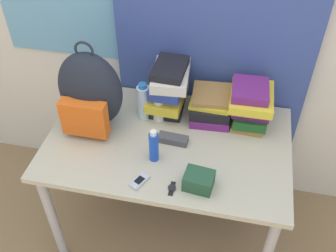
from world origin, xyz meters
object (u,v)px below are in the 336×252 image
at_px(water_bottle, 143,102).
at_px(camera_pouch, 199,180).
at_px(wristwatch, 172,188).
at_px(book_stack_left, 168,88).
at_px(sunscreen_bottle, 154,146).
at_px(sports_bottle, 159,102).
at_px(book_stack_right, 251,104).
at_px(book_stack_center, 211,106).
at_px(cell_phone, 139,181).
at_px(backpack, 90,93).
at_px(sunglasses_case, 173,139).

distance_m(water_bottle, camera_pouch, 0.55).
bearing_deg(camera_pouch, wristwatch, -160.33).
bearing_deg(book_stack_left, sunscreen_bottle, -88.64).
distance_m(sports_bottle, sunscreen_bottle, 0.30).
xyz_separation_m(book_stack_right, camera_pouch, (-0.19, -0.49, -0.08)).
bearing_deg(book_stack_center, camera_pouch, -88.55).
height_order(book_stack_right, cell_phone, book_stack_right).
bearing_deg(book_stack_right, book_stack_center, -179.31).
bearing_deg(camera_pouch, book_stack_right, 68.81).
xyz_separation_m(book_stack_left, camera_pouch, (0.24, -0.50, -0.11)).
distance_m(backpack, sunscreen_bottle, 0.43).
bearing_deg(sports_bottle, camera_pouch, -56.41).
relative_size(water_bottle, cell_phone, 2.00).
relative_size(cell_phone, camera_pouch, 0.77).
bearing_deg(cell_phone, water_bottle, 101.92).
bearing_deg(cell_phone, book_stack_center, 64.30).
bearing_deg(wristwatch, book_stack_left, 103.56).
xyz_separation_m(sports_bottle, sunscreen_bottle, (0.04, -0.29, -0.03)).
xyz_separation_m(book_stack_left, sunscreen_bottle, (0.01, -0.37, -0.06)).
bearing_deg(backpack, camera_pouch, -26.82).
height_order(book_stack_left, wristwatch, book_stack_left).
xyz_separation_m(book_stack_center, camera_pouch, (0.01, -0.49, -0.03)).
bearing_deg(camera_pouch, book_stack_left, 116.05).
distance_m(book_stack_center, sunscreen_bottle, 0.43).
distance_m(book_stack_right, sunscreen_bottle, 0.57).
distance_m(backpack, wristwatch, 0.63).
bearing_deg(water_bottle, sports_bottle, 1.57).
height_order(water_bottle, sunscreen_bottle, water_bottle).
xyz_separation_m(book_stack_left, sports_bottle, (-0.03, -0.08, -0.04)).
bearing_deg(water_bottle, book_stack_right, 8.15).
bearing_deg(backpack, book_stack_center, 17.68).
height_order(book_stack_center, sports_bottle, sports_bottle).
height_order(backpack, book_stack_center, backpack).
bearing_deg(book_stack_left, backpack, -151.50).
bearing_deg(sports_bottle, book_stack_right, 9.30).
height_order(sunscreen_bottle, sunglasses_case, sunscreen_bottle).
distance_m(sunscreen_bottle, wristwatch, 0.22).
height_order(book_stack_center, cell_phone, book_stack_center).
xyz_separation_m(cell_phone, wristwatch, (0.15, -0.01, -0.00)).
distance_m(cell_phone, wristwatch, 0.15).
relative_size(book_stack_left, cell_phone, 2.72).
bearing_deg(camera_pouch, cell_phone, -172.60).
bearing_deg(sports_bottle, cell_phone, -88.55).
bearing_deg(water_bottle, sunglasses_case, -39.69).
relative_size(backpack, wristwatch, 6.16).
relative_size(backpack, book_stack_left, 1.66).
bearing_deg(water_bottle, camera_pouch, -49.01).
bearing_deg(sunscreen_bottle, camera_pouch, -27.64).
bearing_deg(book_stack_center, wristwatch, -100.76).
bearing_deg(wristwatch, cell_phone, 177.72).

